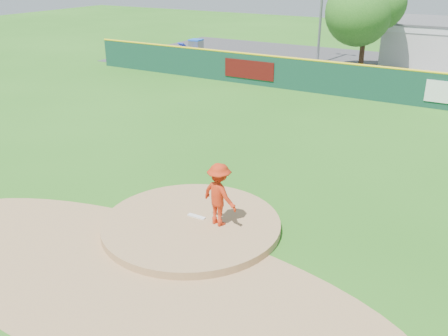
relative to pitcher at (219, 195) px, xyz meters
The scene contains 11 objects.
ground 1.51m from the pitcher, 159.65° to the right, with size 120.00×120.00×0.00m, color #286B19.
pitchers_mound 1.51m from the pitcher, 159.65° to the right, with size 5.50×5.50×0.50m, color #9E774C.
pitching_rubber 1.27m from the pitcher, behind, with size 0.60×0.15×0.04m, color white.
infield_dirt_arc 3.62m from the pitcher, 104.05° to the right, with size 15.40×15.40×0.01m, color #9E774C.
parking_lot 26.73m from the pitcher, 91.78° to the left, with size 44.00×16.00×0.02m, color #38383A.
pitcher is the anchor object (origin of this frame).
van 21.11m from the pitcher, 97.73° to the left, with size 2.18×4.72×1.31m, color white.
fence_banners 17.71m from the pitcher, 95.89° to the left, with size 16.44×0.04×1.20m.
playground_slide 29.20m from the pitcher, 124.75° to the left, with size 0.99×2.78×1.53m.
outfield_fence 17.71m from the pitcher, 92.68° to the left, with size 40.00×0.14×2.07m.
deciduous_tree 25.08m from the pitcher, 96.53° to the left, with size 5.60×5.60×7.36m.
Camera 1 is at (7.69, -11.16, 7.69)m, focal length 40.00 mm.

